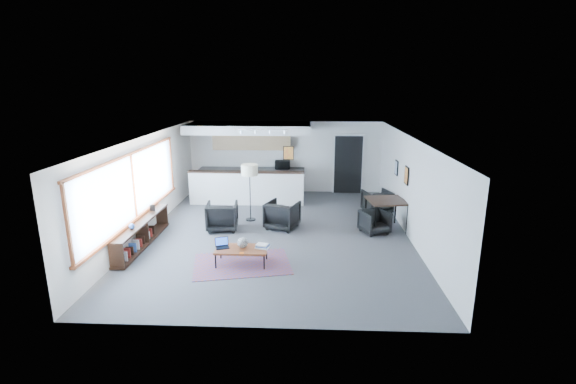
{
  "coord_description": "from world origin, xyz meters",
  "views": [
    {
      "loc": [
        0.79,
        -10.62,
        3.99
      ],
      "look_at": [
        0.29,
        0.4,
        1.06
      ],
      "focal_mm": 26.0,
      "sensor_mm": 36.0,
      "label": 1
    }
  ],
  "objects_px": {
    "dining_chair_far": "(377,202)",
    "dining_table": "(387,202)",
    "armchair_right": "(282,214)",
    "floor_lamp": "(250,172)",
    "laptop": "(222,244)",
    "ceramic_pot": "(243,243)",
    "book_stack": "(263,246)",
    "armchair_left": "(222,215)",
    "dining_chair_near": "(375,223)",
    "microwave": "(282,164)",
    "coffee_table": "(242,250)"
  },
  "relations": [
    {
      "from": "laptop",
      "to": "dining_table",
      "type": "xyz_separation_m",
      "value": [
        4.09,
        2.43,
        0.33
      ]
    },
    {
      "from": "laptop",
      "to": "floor_lamp",
      "type": "distance_m",
      "value": 3.2
    },
    {
      "from": "ceramic_pot",
      "to": "book_stack",
      "type": "xyz_separation_m",
      "value": [
        0.45,
        0.01,
        -0.07
      ]
    },
    {
      "from": "dining_table",
      "to": "book_stack",
      "type": "bearing_deg",
      "value": -142.51
    },
    {
      "from": "laptop",
      "to": "ceramic_pot",
      "type": "xyz_separation_m",
      "value": [
        0.47,
        -0.02,
        0.06
      ]
    },
    {
      "from": "dining_chair_near",
      "to": "dining_chair_far",
      "type": "distance_m",
      "value": 1.87
    },
    {
      "from": "armchair_left",
      "to": "dining_chair_far",
      "type": "bearing_deg",
      "value": -164.78
    },
    {
      "from": "dining_chair_near",
      "to": "coffee_table",
      "type": "bearing_deg",
      "value": -170.5
    },
    {
      "from": "ceramic_pot",
      "to": "dining_table",
      "type": "distance_m",
      "value": 4.38
    },
    {
      "from": "floor_lamp",
      "to": "dining_chair_far",
      "type": "xyz_separation_m",
      "value": [
        3.85,
        0.9,
        -1.13
      ]
    },
    {
      "from": "dining_chair_near",
      "to": "microwave",
      "type": "bearing_deg",
      "value": 100.59
    },
    {
      "from": "microwave",
      "to": "armchair_left",
      "type": "bearing_deg",
      "value": -112.42
    },
    {
      "from": "dining_chair_near",
      "to": "armchair_left",
      "type": "bearing_deg",
      "value": 155.08
    },
    {
      "from": "armchair_left",
      "to": "dining_chair_near",
      "type": "xyz_separation_m",
      "value": [
        4.17,
        -0.09,
        -0.13
      ]
    },
    {
      "from": "coffee_table",
      "to": "dining_table",
      "type": "xyz_separation_m",
      "value": [
        3.64,
        2.49,
        0.42
      ]
    },
    {
      "from": "floor_lamp",
      "to": "microwave",
      "type": "xyz_separation_m",
      "value": [
        0.77,
        3.07,
        -0.35
      ]
    },
    {
      "from": "microwave",
      "to": "dining_chair_far",
      "type": "bearing_deg",
      "value": -37.26
    },
    {
      "from": "dining_table",
      "to": "dining_chair_near",
      "type": "relative_size",
      "value": 1.94
    },
    {
      "from": "armchair_left",
      "to": "armchair_right",
      "type": "relative_size",
      "value": 1.01
    },
    {
      "from": "armchair_left",
      "to": "armchair_right",
      "type": "bearing_deg",
      "value": -179.05
    },
    {
      "from": "dining_table",
      "to": "coffee_table",
      "type": "bearing_deg",
      "value": -145.59
    },
    {
      "from": "armchair_left",
      "to": "armchair_right",
      "type": "height_order",
      "value": "armchair_left"
    },
    {
      "from": "book_stack",
      "to": "dining_chair_far",
      "type": "xyz_separation_m",
      "value": [
        3.18,
        3.93,
        -0.08
      ]
    },
    {
      "from": "book_stack",
      "to": "dining_chair_near",
      "type": "relative_size",
      "value": 0.58
    },
    {
      "from": "coffee_table",
      "to": "ceramic_pot",
      "type": "relative_size",
      "value": 4.96
    },
    {
      "from": "microwave",
      "to": "coffee_table",
      "type": "bearing_deg",
      "value": -97.38
    },
    {
      "from": "book_stack",
      "to": "dining_chair_near",
      "type": "distance_m",
      "value": 3.52
    },
    {
      "from": "coffee_table",
      "to": "dining_chair_far",
      "type": "relative_size",
      "value": 1.73
    },
    {
      "from": "laptop",
      "to": "book_stack",
      "type": "xyz_separation_m",
      "value": [
        0.92,
        -0.01,
        -0.02
      ]
    },
    {
      "from": "laptop",
      "to": "ceramic_pot",
      "type": "height_order",
      "value": "ceramic_pot"
    },
    {
      "from": "dining_chair_far",
      "to": "floor_lamp",
      "type": "bearing_deg",
      "value": -4.65
    },
    {
      "from": "ceramic_pot",
      "to": "microwave",
      "type": "height_order",
      "value": "microwave"
    },
    {
      "from": "dining_chair_far",
      "to": "dining_table",
      "type": "bearing_deg",
      "value": 72.16
    },
    {
      "from": "coffee_table",
      "to": "armchair_left",
      "type": "xyz_separation_m",
      "value": [
        -0.88,
        2.24,
        0.08
      ]
    },
    {
      "from": "book_stack",
      "to": "floor_lamp",
      "type": "relative_size",
      "value": 0.2
    },
    {
      "from": "book_stack",
      "to": "armchair_left",
      "type": "xyz_separation_m",
      "value": [
        -1.35,
        2.18,
        0.0
      ]
    },
    {
      "from": "dining_chair_near",
      "to": "dining_chair_far",
      "type": "relative_size",
      "value": 0.88
    },
    {
      "from": "ceramic_pot",
      "to": "book_stack",
      "type": "bearing_deg",
      "value": 1.18
    },
    {
      "from": "laptop",
      "to": "ceramic_pot",
      "type": "distance_m",
      "value": 0.47
    },
    {
      "from": "coffee_table",
      "to": "dining_chair_far",
      "type": "height_order",
      "value": "dining_chair_far"
    },
    {
      "from": "book_stack",
      "to": "armchair_left",
      "type": "height_order",
      "value": "armchair_left"
    },
    {
      "from": "dining_table",
      "to": "microwave",
      "type": "bearing_deg",
      "value": 130.1
    },
    {
      "from": "book_stack",
      "to": "armchair_left",
      "type": "bearing_deg",
      "value": 121.74
    },
    {
      "from": "armchair_right",
      "to": "floor_lamp",
      "type": "height_order",
      "value": "floor_lamp"
    },
    {
      "from": "armchair_right",
      "to": "dining_chair_near",
      "type": "bearing_deg",
      "value": -165.79
    },
    {
      "from": "book_stack",
      "to": "dining_chair_near",
      "type": "xyz_separation_m",
      "value": [
        2.82,
        2.1,
        -0.13
      ]
    },
    {
      "from": "laptop",
      "to": "armchair_left",
      "type": "xyz_separation_m",
      "value": [
        -0.43,
        2.17,
        -0.01
      ]
    },
    {
      "from": "armchair_left",
      "to": "dining_chair_far",
      "type": "relative_size",
      "value": 1.27
    },
    {
      "from": "floor_lamp",
      "to": "dining_chair_far",
      "type": "height_order",
      "value": "floor_lamp"
    },
    {
      "from": "coffee_table",
      "to": "laptop",
      "type": "bearing_deg",
      "value": 171.75
    }
  ]
}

